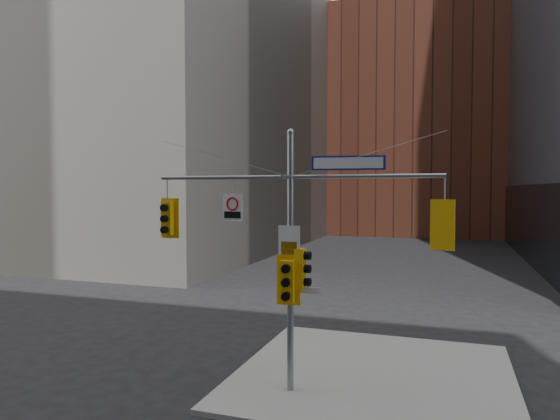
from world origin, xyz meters
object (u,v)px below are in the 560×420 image
Objects in this scene: traffic_light_west_arm at (167,218)px; traffic_light_east_arm at (444,225)px; traffic_light_pole_side at (302,269)px; regulatory_sign_arm at (232,207)px; traffic_light_pole_front at (287,281)px; signal_assembly at (290,235)px; street_sign_blade at (348,163)px.

traffic_light_east_arm is (7.80, -0.01, 0.00)m from traffic_light_west_arm.
regulatory_sign_arm reaches higher than traffic_light_pole_side.
regulatory_sign_arm reaches higher than traffic_light_east_arm.
traffic_light_east_arm is 0.91× the size of traffic_light_pole_front.
regulatory_sign_arm is (-1.71, -0.02, 0.76)m from signal_assembly.
traffic_light_west_arm reaches higher than traffic_light_pole_front.
traffic_light_west_arm is 7.80m from traffic_light_east_arm.
traffic_light_west_arm is at bearing -176.43° from regulatory_sign_arm.
street_sign_blade is (1.24, -0.00, 2.83)m from traffic_light_pole_side.
street_sign_blade is 3.48m from regulatory_sign_arm.
traffic_light_pole_front is 1.76× the size of regulatory_sign_arm.
traffic_light_pole_front is 3.52m from street_sign_blade.
traffic_light_pole_side is (4.16, -0.01, -1.28)m from traffic_light_west_arm.
street_sign_blade is (5.40, -0.01, 1.55)m from traffic_light_west_arm.
street_sign_blade is (-2.40, 0.00, 1.55)m from traffic_light_east_arm.
traffic_light_west_arm is 0.63× the size of street_sign_blade.
traffic_light_east_arm reaches higher than traffic_light_west_arm.
signal_assembly is 10.34× the size of regulatory_sign_arm.
regulatory_sign_arm is (-3.28, -0.02, -1.18)m from street_sign_blade.
signal_assembly is 6.44× the size of traffic_light_east_arm.
street_sign_blade is at bearing -2.26° from traffic_light_west_arm.
regulatory_sign_arm is at bearing 165.25° from traffic_light_pole_front.
regulatory_sign_arm is (-2.03, -0.03, 1.65)m from traffic_light_pole_side.
street_sign_blade reaches higher than traffic_light_west_arm.
regulatory_sign_arm reaches higher than traffic_light_west_arm.
signal_assembly reaches higher than regulatory_sign_arm.
traffic_light_west_arm is 4.35m from traffic_light_pole_side.
traffic_light_east_arm is 0.65× the size of street_sign_blade.
street_sign_blade is at bearing 14.23° from traffic_light_east_arm.
street_sign_blade is at bearing 3.21° from traffic_light_pole_front.
traffic_light_pole_front is (-0.00, -0.27, -1.21)m from signal_assembly.
traffic_light_pole_side is at bearing 5.18° from regulatory_sign_arm.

